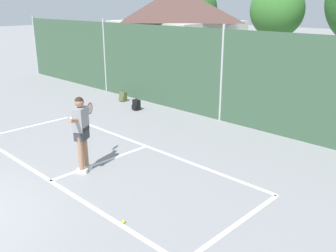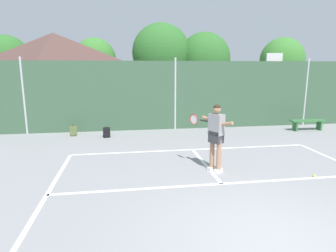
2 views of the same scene
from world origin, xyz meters
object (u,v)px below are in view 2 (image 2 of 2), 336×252
tennis_player (216,132)px  tennis_ball (314,176)px  basketball_hoop (273,77)px  backpack_olive (73,131)px  backpack_black (107,133)px  courtside_bench (308,123)px

tennis_player → tennis_ball: (2.46, -0.80, -1.08)m
basketball_hoop → backpack_olive: basketball_hoop is taller
backpack_black → courtside_bench: size_ratio=0.29×
tennis_ball → backpack_olive: 9.07m
tennis_ball → courtside_bench: courtside_bench is taller
basketball_hoop → backpack_olive: (-10.08, -2.37, -2.12)m
tennis_player → tennis_ball: size_ratio=28.10×
backpack_olive → tennis_ball: bearing=-39.3°
basketball_hoop → courtside_bench: (0.26, -2.92, -1.95)m
backpack_olive → basketball_hoop: bearing=13.2°
tennis_player → backpack_black: 5.54m
backpack_black → courtside_bench: (8.95, -0.06, 0.17)m
tennis_ball → tennis_player: bearing=162.1°
tennis_player → tennis_ball: 2.80m
tennis_player → backpack_olive: size_ratio=4.01×
tennis_player → tennis_ball: bearing=-17.9°
backpack_olive → courtside_bench: size_ratio=0.29×
tennis_player → courtside_bench: (5.79, 4.40, -0.75)m
basketball_hoop → tennis_ball: size_ratio=53.79×
tennis_player → courtside_bench: tennis_player is taller
tennis_ball → backpack_black: backpack_black is taller
tennis_player → tennis_ball: tennis_player is taller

